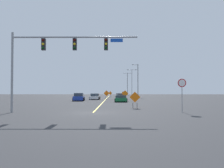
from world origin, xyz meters
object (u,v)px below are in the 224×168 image
object	(u,v)px
street_lamp_mid_left	(132,81)
construction_sign_left_lane	(125,94)
car_green_far	(121,99)
car_blue_distant	(79,97)
car_red_approaching	(121,97)
traffic_signal_assembly	(56,51)
street_lamp_near_left	(127,82)
construction_sign_right_shoulder	(135,98)
car_orange_near	(120,96)
stop_sign	(182,89)
street_lamp_far_right	(138,79)
car_white_mid	(95,97)
construction_sign_left_shoulder	(123,93)
construction_sign_median_near	(110,93)
construction_sign_median_far	(107,94)

from	to	relation	value
street_lamp_mid_left	construction_sign_left_lane	xyz separation A→B (m)	(-3.56, -29.38, -3.81)
car_green_far	car_blue_distant	xyz separation A→B (m)	(-7.97, 3.88, 0.13)
car_green_far	car_red_approaching	bearing A→B (deg)	88.72
traffic_signal_assembly	car_red_approaching	distance (m)	30.40
street_lamp_near_left	car_blue_distant	distance (m)	57.84
street_lamp_mid_left	car_blue_distant	world-z (taller)	street_lamp_mid_left
construction_sign_right_shoulder	car_red_approaching	distance (m)	23.64
car_red_approaching	car_orange_near	distance (m)	4.88
stop_sign	street_lamp_far_right	size ratio (longest dim) A/B	0.32
traffic_signal_assembly	street_lamp_far_right	distance (m)	48.40
car_white_mid	car_blue_distant	size ratio (longest dim) A/B	1.01
construction_sign_left_shoulder	construction_sign_median_near	world-z (taller)	construction_sign_left_shoulder
stop_sign	construction_sign_median_far	distance (m)	36.29
stop_sign	car_green_far	world-z (taller)	stop_sign
car_orange_near	car_blue_distant	size ratio (longest dim) A/B	0.98
car_white_mid	car_orange_near	distance (m)	6.40
street_lamp_mid_left	construction_sign_median_near	xyz separation A→B (m)	(-6.80, -4.13, -3.98)
car_orange_near	car_green_far	xyz separation A→B (m)	(-0.12, -13.88, -0.05)
street_lamp_near_left	construction_sign_median_near	xyz separation A→B (m)	(-6.88, -30.43, -4.44)
street_lamp_mid_left	construction_sign_right_shoulder	bearing A→B (deg)	-93.98
traffic_signal_assembly	construction_sign_left_lane	world-z (taller)	traffic_signal_assembly
traffic_signal_assembly	car_green_far	xyz separation A→B (m)	(6.41, 20.27, -4.92)
construction_sign_median_near	car_blue_distant	xyz separation A→B (m)	(-5.64, -25.83, -0.41)
construction_sign_median_far	car_red_approaching	bearing A→B (deg)	-63.60
construction_sign_left_lane	construction_sign_left_shoulder	distance (m)	28.25
street_lamp_mid_left	construction_sign_left_shoulder	size ratio (longest dim) A/B	4.89
car_green_far	car_blue_distant	bearing A→B (deg)	154.01
street_lamp_near_left	construction_sign_left_shoulder	xyz separation A→B (m)	(-2.88, -27.45, -4.44)
car_red_approaching	car_orange_near	size ratio (longest dim) A/B	1.02
street_lamp_mid_left	construction_sign_right_shoulder	world-z (taller)	street_lamp_mid_left
traffic_signal_assembly	car_green_far	world-z (taller)	traffic_signal_assembly
street_lamp_mid_left	construction_sign_median_far	bearing A→B (deg)	-112.21
traffic_signal_assembly	construction_sign_right_shoulder	distance (m)	10.37
car_red_approaching	car_green_far	distance (m)	9.00
traffic_signal_assembly	construction_sign_left_shoulder	world-z (taller)	traffic_signal_assembly
street_lamp_far_right	car_green_far	size ratio (longest dim) A/B	2.23
car_white_mid	street_lamp_far_right	bearing A→B (deg)	55.35
traffic_signal_assembly	car_red_approaching	bearing A→B (deg)	77.28
construction_sign_median_near	stop_sign	bearing A→B (deg)	-81.75
stop_sign	street_lamp_mid_left	size ratio (longest dim) A/B	0.35
construction_sign_left_shoulder	car_green_far	xyz separation A→B (m)	(-1.67, -32.70, -0.54)
stop_sign	construction_sign_median_far	size ratio (longest dim) A/B	1.49
construction_sign_left_shoulder	car_orange_near	bearing A→B (deg)	-94.73
car_blue_distant	stop_sign	bearing A→B (deg)	-61.66
car_red_approaching	car_blue_distant	world-z (taller)	car_blue_distant
construction_sign_right_shoulder	car_orange_near	xyz separation A→B (m)	(-0.99, 28.49, -0.52)
car_white_mid	construction_sign_median_near	bearing A→B (deg)	80.67
construction_sign_right_shoulder	car_orange_near	distance (m)	28.52
street_lamp_near_left	construction_sign_median_near	world-z (taller)	street_lamp_near_left
construction_sign_median_far	car_orange_near	world-z (taller)	construction_sign_median_far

